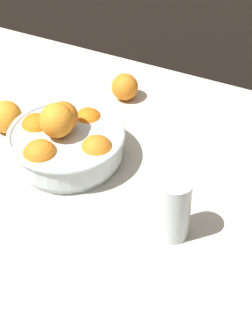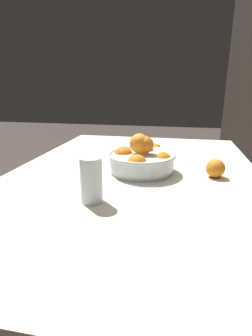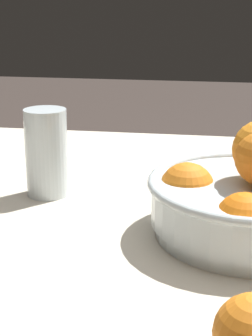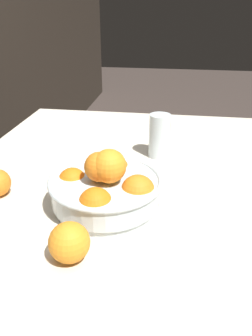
% 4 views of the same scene
% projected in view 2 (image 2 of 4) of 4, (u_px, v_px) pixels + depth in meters
% --- Properties ---
extents(ground_plane, '(12.00, 12.00, 0.00)m').
position_uv_depth(ground_plane, '(132.00, 316.00, 1.27)').
color(ground_plane, '#3D332D').
extents(dining_table, '(1.46, 0.99, 0.74)m').
position_uv_depth(dining_table, '(134.00, 188.00, 1.07)').
color(dining_table, beige).
rests_on(dining_table, ground_plane).
extents(fruit_bowl, '(0.27, 0.27, 0.15)m').
position_uv_depth(fruit_bowl, '(141.00, 159.00, 1.04)').
color(fruit_bowl, silver).
rests_on(fruit_bowl, dining_table).
extents(juice_glass, '(0.07, 0.07, 0.14)m').
position_uv_depth(juice_glass, '(91.00, 182.00, 0.77)').
color(juice_glass, '#F4A314').
rests_on(juice_glass, dining_table).
extents(orange_loose_near_bowl, '(0.08, 0.08, 0.08)m').
position_uv_depth(orange_loose_near_bowl, '(154.00, 151.00, 1.22)').
color(orange_loose_near_bowl, orange).
rests_on(orange_loose_near_bowl, dining_table).
extents(orange_loose_front, '(0.07, 0.07, 0.07)m').
position_uv_depth(orange_loose_front, '(215.00, 168.00, 0.99)').
color(orange_loose_front, orange).
rests_on(orange_loose_front, dining_table).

